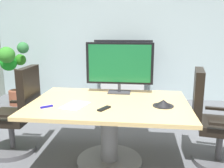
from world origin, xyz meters
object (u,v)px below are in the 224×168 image
conference_phone (163,103)px  office_chair_left (18,118)px  potted_plant (13,69)px  office_chair_right (212,125)px  wall_display_unit (123,81)px  remote_control (104,109)px  conference_table (109,118)px  tv_monitor (119,65)px

conference_phone → office_chair_left: bearing=174.1°
office_chair_left → potted_plant: potted_plant is taller
office_chair_right → wall_display_unit: (-1.19, 2.36, -0.01)m
potted_plant → remote_control: size_ratio=7.54×
office_chair_right → conference_phone: size_ratio=4.95×
office_chair_left → conference_table: bearing=84.0°
office_chair_left → conference_phone: (1.74, -0.18, 0.30)m
office_chair_right → remote_control: bearing=118.1°
conference_table → remote_control: bearing=-94.1°
conference_table → conference_phone: conference_phone is taller
office_chair_left → potted_plant: (-1.05, 1.89, 0.28)m
conference_table → remote_control: 0.33m
conference_table → wall_display_unit: wall_display_unit is taller
potted_plant → wall_display_unit: bearing=13.0°
potted_plant → conference_table: bearing=-42.1°
conference_table → remote_control: (-0.02, -0.26, 0.20)m
office_chair_left → office_chair_right: 2.31m
tv_monitor → remote_control: (-0.09, -0.69, -0.35)m
tv_monitor → remote_control: size_ratio=4.94×
tv_monitor → remote_control: 0.78m
office_chair_left → potted_plant: size_ratio=0.85×
conference_table → conference_phone: 0.63m
conference_table → wall_display_unit: bearing=90.8°
potted_plant → office_chair_right: bearing=-29.0°
potted_plant → conference_phone: size_ratio=5.82×
office_chair_left → wall_display_unit: wall_display_unit is taller
wall_display_unit → conference_phone: (0.62, -2.56, 0.32)m
office_chair_right → potted_plant: size_ratio=0.85×
tv_monitor → conference_phone: tv_monitor is taller
conference_phone → remote_control: conference_phone is taller
conference_phone → remote_control: 0.63m
potted_plant → tv_monitor: bearing=-34.5°
tv_monitor → remote_control: bearing=-97.6°
office_chair_left → wall_display_unit: (1.12, 2.38, -0.01)m
potted_plant → office_chair_left: bearing=-61.0°
potted_plant → remote_control: 3.13m
remote_control → conference_phone: bearing=45.0°
conference_phone → conference_table: bearing=171.9°
wall_display_unit → office_chair_right: bearing=-63.2°
office_chair_left → potted_plant: 2.17m
office_chair_right → potted_plant: (-3.35, 1.86, 0.28)m
conference_table → conference_phone: (0.58, -0.08, 0.22)m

